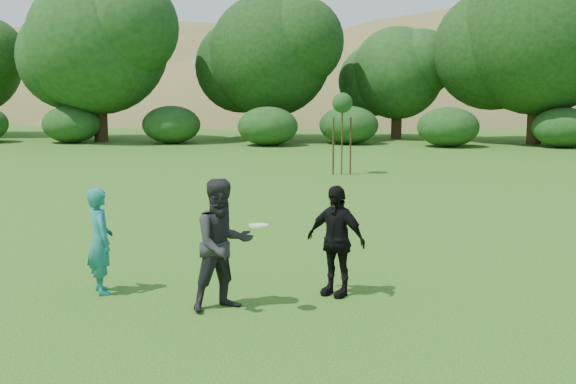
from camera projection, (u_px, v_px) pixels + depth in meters
name	position (u px, v px, depth m)	size (l,w,h in m)	color
ground	(266.00, 291.00, 11.22)	(120.00, 120.00, 0.00)	#19470C
player_teal	(100.00, 241.00, 11.00)	(0.60, 0.39, 1.63)	#19726F
player_grey	(223.00, 245.00, 10.18)	(0.91, 0.71, 1.88)	#232326
player_black	(336.00, 240.00, 10.89)	(0.99, 0.41, 1.69)	black
frisbee	(259.00, 225.00, 9.89)	(0.27, 0.27, 0.03)	white
sapling	(342.00, 105.00, 24.89)	(0.70, 0.70, 2.85)	#3C2817
hillside	(351.00, 220.00, 80.31)	(150.00, 72.00, 52.00)	olive
tree_row	(404.00, 50.00, 38.28)	(53.92, 10.38, 9.62)	#3A2616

